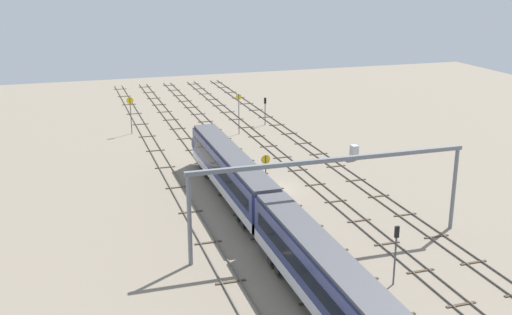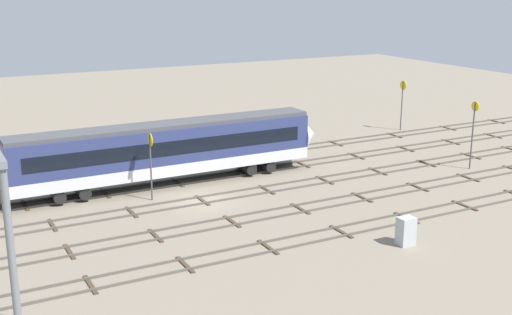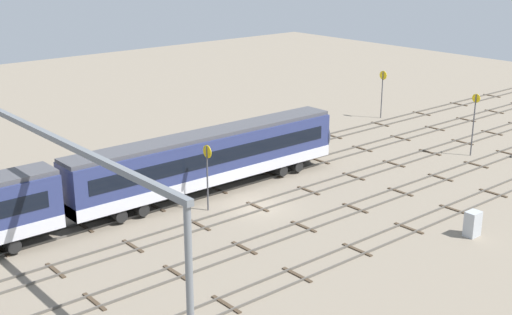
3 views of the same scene
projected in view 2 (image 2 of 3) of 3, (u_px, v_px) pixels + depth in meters
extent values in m
plane|color=gray|center=(203.00, 201.00, 47.47)|extent=(149.63, 149.63, 0.00)
cube|color=#59544C|center=(274.00, 251.00, 38.44)|extent=(133.63, 0.07, 0.16)
cube|color=#59544C|center=(262.00, 242.00, 39.66)|extent=(133.63, 0.07, 0.16)
cube|color=#473828|center=(91.00, 285.00, 34.21)|extent=(0.24, 2.40, 0.08)
cube|color=#473828|center=(185.00, 265.00, 36.64)|extent=(0.24, 2.40, 0.08)
cube|color=#473828|center=(268.00, 247.00, 39.06)|extent=(0.24, 2.40, 0.08)
cube|color=#473828|center=(341.00, 232.00, 41.49)|extent=(0.24, 2.40, 0.08)
cube|color=#473828|center=(406.00, 218.00, 43.91)|extent=(0.24, 2.40, 0.08)
cube|color=#473828|center=(465.00, 206.00, 46.34)|extent=(0.24, 2.40, 0.08)
cube|color=#59544C|center=(237.00, 224.00, 42.64)|extent=(133.63, 0.07, 0.16)
cube|color=#59544C|center=(227.00, 218.00, 43.86)|extent=(133.63, 0.07, 0.16)
cube|color=#473828|center=(69.00, 252.00, 38.41)|extent=(0.24, 2.40, 0.08)
cube|color=#473828|center=(156.00, 236.00, 40.84)|extent=(0.24, 2.40, 0.08)
cube|color=#473828|center=(232.00, 221.00, 43.26)|extent=(0.24, 2.40, 0.08)
cube|color=#473828|center=(301.00, 209.00, 45.69)|extent=(0.24, 2.40, 0.08)
cube|color=#473828|center=(362.00, 197.00, 48.11)|extent=(0.24, 2.40, 0.08)
cube|color=#473828|center=(418.00, 187.00, 50.54)|extent=(0.24, 2.40, 0.08)
cube|color=#473828|center=(468.00, 178.00, 52.96)|extent=(0.24, 2.40, 0.08)
cube|color=#59544C|center=(207.00, 203.00, 46.84)|extent=(133.63, 0.07, 0.16)
cube|color=#59544C|center=(199.00, 197.00, 48.06)|extent=(133.63, 0.07, 0.16)
cube|color=#473828|center=(52.00, 225.00, 42.61)|extent=(0.24, 2.40, 0.08)
cube|color=#473828|center=(132.00, 212.00, 45.03)|extent=(0.24, 2.40, 0.08)
cube|color=#473828|center=(203.00, 200.00, 47.46)|extent=(0.24, 2.40, 0.08)
cube|color=#473828|center=(267.00, 190.00, 49.89)|extent=(0.24, 2.40, 0.08)
cube|color=#473828|center=(325.00, 180.00, 52.31)|extent=(0.24, 2.40, 0.08)
cube|color=#473828|center=(378.00, 171.00, 54.74)|extent=(0.24, 2.40, 0.08)
cube|color=#473828|center=(426.00, 163.00, 57.16)|extent=(0.24, 2.40, 0.08)
cube|color=#473828|center=(471.00, 156.00, 59.59)|extent=(0.24, 2.40, 0.08)
cube|color=#473828|center=(512.00, 149.00, 62.01)|extent=(0.24, 2.40, 0.08)
cube|color=#59544C|center=(181.00, 185.00, 51.04)|extent=(133.63, 0.07, 0.16)
cube|color=#59544C|center=(174.00, 180.00, 52.26)|extent=(133.63, 0.07, 0.16)
cube|color=#473828|center=(25.00, 205.00, 46.39)|extent=(0.24, 2.40, 0.08)
cube|color=#473828|center=(106.00, 193.00, 49.02)|extent=(0.24, 2.40, 0.08)
cube|color=#473828|center=(178.00, 183.00, 51.66)|extent=(0.24, 2.40, 0.08)
cube|color=#473828|center=(243.00, 173.00, 54.29)|extent=(0.24, 2.40, 0.08)
cube|color=#473828|center=(302.00, 164.00, 56.93)|extent=(0.24, 2.40, 0.08)
cube|color=#473828|center=(356.00, 156.00, 59.57)|extent=(0.24, 2.40, 0.08)
cube|color=#473828|center=(405.00, 149.00, 62.20)|extent=(0.24, 2.40, 0.08)
cube|color=#473828|center=(451.00, 142.00, 64.84)|extent=(0.24, 2.40, 0.08)
cube|color=#473828|center=(493.00, 136.00, 67.48)|extent=(0.24, 2.40, 0.08)
cube|color=#59544C|center=(160.00, 169.00, 55.23)|extent=(133.63, 0.07, 0.16)
cube|color=#59544C|center=(154.00, 165.00, 56.46)|extent=(133.63, 0.07, 0.16)
cube|color=#473828|center=(21.00, 186.00, 50.80)|extent=(0.24, 2.40, 0.08)
cube|color=#473828|center=(114.00, 173.00, 54.17)|extent=(0.24, 2.40, 0.08)
cube|color=#473828|center=(197.00, 162.00, 57.54)|extent=(0.24, 2.40, 0.08)
cube|color=#473828|center=(270.00, 152.00, 60.91)|extent=(0.24, 2.40, 0.08)
cube|color=#473828|center=(335.00, 143.00, 64.28)|extent=(0.24, 2.40, 0.08)
cube|color=#473828|center=(394.00, 135.00, 67.65)|extent=(0.24, 2.40, 0.08)
cube|color=#473828|center=(448.00, 128.00, 71.02)|extent=(0.24, 2.40, 0.08)
cube|color=#473828|center=(496.00, 122.00, 74.39)|extent=(0.24, 2.40, 0.08)
cube|color=navy|center=(167.00, 149.00, 50.56)|extent=(24.00, 2.90, 3.60)
cube|color=silver|center=(167.00, 166.00, 50.91)|extent=(24.00, 2.94, 0.90)
cube|color=#4C4C51|center=(166.00, 125.00, 50.05)|extent=(24.00, 2.50, 0.30)
cube|color=black|center=(173.00, 148.00, 49.20)|extent=(22.00, 0.04, 1.10)
cube|color=black|center=(160.00, 140.00, 51.69)|extent=(22.00, 0.04, 1.10)
cylinder|color=black|center=(56.00, 193.00, 47.25)|extent=(0.90, 2.70, 0.90)
cylinder|color=black|center=(81.00, 190.00, 48.06)|extent=(0.90, 2.70, 0.90)
cylinder|color=black|center=(245.00, 166.00, 54.22)|extent=(0.90, 2.70, 0.90)
cylinder|color=black|center=(264.00, 163.00, 55.03)|extent=(0.90, 2.70, 0.90)
cone|color=silver|center=(306.00, 134.00, 56.41)|extent=(1.60, 3.24, 3.24)
cylinder|color=slate|center=(11.00, 248.00, 29.44)|extent=(0.36, 0.36, 7.55)
cylinder|color=#4C4C51|center=(151.00, 167.00, 47.03)|extent=(0.12, 0.12, 4.96)
cylinder|color=yellow|center=(150.00, 140.00, 46.52)|extent=(0.05, 0.96, 0.96)
cube|color=black|center=(151.00, 140.00, 46.53)|extent=(0.02, 0.43, 0.12)
cylinder|color=#4C4C51|center=(472.00, 136.00, 54.89)|extent=(0.12, 0.12, 5.79)
cylinder|color=yellow|center=(475.00, 106.00, 54.25)|extent=(0.05, 0.81, 0.81)
cube|color=black|center=(476.00, 106.00, 54.27)|extent=(0.02, 0.37, 0.12)
cylinder|color=#4C4C51|center=(402.00, 106.00, 69.65)|extent=(0.12, 0.12, 5.29)
cylinder|color=yellow|center=(403.00, 85.00, 69.10)|extent=(0.05, 0.98, 0.98)
cube|color=black|center=(403.00, 85.00, 69.11)|extent=(0.02, 0.44, 0.12)
cube|color=#B2B7BC|center=(406.00, 231.00, 39.33)|extent=(1.02, 0.80, 1.75)
cube|color=#333333|center=(413.00, 226.00, 39.50)|extent=(0.02, 0.56, 0.24)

